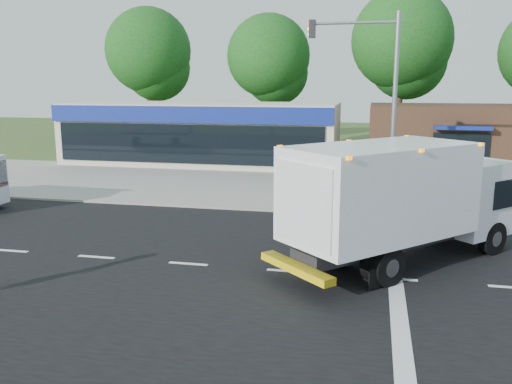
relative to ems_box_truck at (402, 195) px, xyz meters
The scene contains 10 objects.
ground 4.04m from the ems_box_truck, 155.13° to the right, with size 120.00×120.00×0.00m, color #385123.
road_asphalt 4.04m from the ems_box_truck, 155.13° to the right, with size 60.00×14.00×0.02m, color black.
sidewalk 7.71m from the ems_box_truck, 114.87° to the left, with size 60.00×2.40×0.12m, color gray.
parking_apron 13.10m from the ems_box_truck, 104.00° to the left, with size 60.00×9.00×0.02m, color gray.
lane_markings 3.92m from the ems_box_truck, 122.41° to the right, with size 55.20×7.00×0.01m.
ems_box_truck is the anchor object (origin of this frame).
retail_strip_mall 22.10m from the ems_box_truck, 123.28° to the left, with size 18.00×6.20×4.00m.
brown_storefront 18.93m from the ems_box_truck, 78.20° to the left, with size 10.00×6.70×4.00m.
traffic_signal_pole 6.81m from the ems_box_truck, 97.19° to the left, with size 3.51×0.25×8.00m.
background_trees 27.52m from the ems_box_truck, 98.47° to the left, with size 36.77×7.39×12.10m.
Camera 1 is at (2.24, -14.62, 5.33)m, focal length 38.00 mm.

